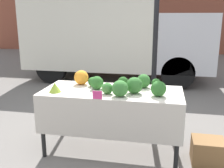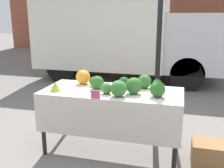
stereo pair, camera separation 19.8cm
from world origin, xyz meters
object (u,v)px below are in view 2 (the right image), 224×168
Objects in this scene: orange_cauliflower at (83,77)px; produce_crate at (208,154)px; price_sign at (95,95)px; parked_truck at (122,33)px.

produce_crate is at bearing -9.79° from orange_cauliflower.
orange_cauliflower is 0.67m from price_sign.
orange_cauliflower is (0.31, -3.67, -0.33)m from parked_truck.
orange_cauliflower is at bearing -85.11° from parked_truck.
parked_truck is 3.70m from orange_cauliflower.
orange_cauliflower is at bearing 170.21° from produce_crate.
parked_truck reaches higher than orange_cauliflower.
price_sign is 0.29× the size of produce_crate.
orange_cauliflower is 1.79× the size of price_sign.
price_sign is (0.67, -4.24, -0.38)m from parked_truck.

